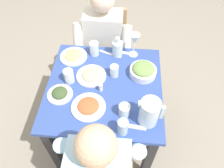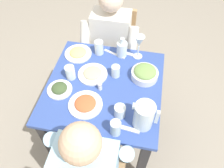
% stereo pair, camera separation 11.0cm
% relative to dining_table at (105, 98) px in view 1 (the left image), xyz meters
% --- Properties ---
extents(ground_plane, '(8.00, 8.00, 0.00)m').
position_rel_dining_table_xyz_m(ground_plane, '(0.00, 0.00, -0.60)').
color(ground_plane, gray).
extents(dining_table, '(0.80, 0.80, 0.74)m').
position_rel_dining_table_xyz_m(dining_table, '(0.00, 0.00, 0.00)').
color(dining_table, '#334C99').
rests_on(dining_table, ground_plane).
extents(chair_far, '(0.40, 0.40, 0.85)m').
position_rel_dining_table_xyz_m(chair_far, '(-0.07, 0.69, -0.12)').
color(chair_far, tan).
rests_on(chair_far, ground_plane).
extents(diner_near, '(0.48, 0.53, 1.15)m').
position_rel_dining_table_xyz_m(diner_near, '(0.03, -0.48, 0.03)').
color(diner_near, '#9EC6E0').
rests_on(diner_near, ground_plane).
extents(diner_far, '(0.48, 0.53, 1.15)m').
position_rel_dining_table_xyz_m(diner_far, '(-0.07, 0.48, 0.03)').
color(diner_far, silver).
rests_on(diner_far, ground_plane).
extents(water_pitcher, '(0.16, 0.12, 0.19)m').
position_rel_dining_table_xyz_m(water_pitcher, '(0.30, -0.25, 0.24)').
color(water_pitcher, silver).
rests_on(water_pitcher, dining_table).
extents(salad_bowl, '(0.19, 0.19, 0.09)m').
position_rel_dining_table_xyz_m(salad_bowl, '(0.27, 0.13, 0.18)').
color(salad_bowl, white).
rests_on(salad_bowl, dining_table).
extents(plate_beans, '(0.21, 0.21, 0.04)m').
position_rel_dining_table_xyz_m(plate_beans, '(-0.10, 0.08, 0.16)').
color(plate_beans, white).
rests_on(plate_beans, dining_table).
extents(plate_rice_curry, '(0.22, 0.22, 0.04)m').
position_rel_dining_table_xyz_m(plate_rice_curry, '(-0.08, -0.19, 0.16)').
color(plate_rice_curry, white).
rests_on(plate_rice_curry, dining_table).
extents(plate_fries, '(0.21, 0.21, 0.04)m').
position_rel_dining_table_xyz_m(plate_fries, '(-0.27, 0.26, 0.16)').
color(plate_fries, white).
rests_on(plate_fries, dining_table).
extents(plate_dolmas, '(0.17, 0.17, 0.05)m').
position_rel_dining_table_xyz_m(plate_dolmas, '(-0.29, -0.10, 0.16)').
color(plate_dolmas, white).
rests_on(plate_dolmas, dining_table).
extents(water_glass_far_right, '(0.06, 0.06, 0.11)m').
position_rel_dining_table_xyz_m(water_glass_far_right, '(0.14, -0.34, 0.20)').
color(water_glass_far_right, silver).
rests_on(water_glass_far_right, dining_table).
extents(water_glass_by_pitcher, '(0.07, 0.07, 0.09)m').
position_rel_dining_table_xyz_m(water_glass_by_pitcher, '(0.15, -0.22, 0.19)').
color(water_glass_by_pitcher, silver).
rests_on(water_glass_by_pitcher, dining_table).
extents(water_glass_near_right, '(0.06, 0.06, 0.09)m').
position_rel_dining_table_xyz_m(water_glass_near_right, '(0.06, 0.10, 0.19)').
color(water_glass_near_right, silver).
rests_on(water_glass_near_right, dining_table).
extents(water_glass_far_left, '(0.07, 0.07, 0.10)m').
position_rel_dining_table_xyz_m(water_glass_far_left, '(-0.25, 0.02, 0.19)').
color(water_glass_far_left, silver).
rests_on(water_glass_far_left, dining_table).
extents(water_glass_near_left, '(0.07, 0.07, 0.11)m').
position_rel_dining_table_xyz_m(water_glass_near_left, '(-0.11, 0.31, 0.20)').
color(water_glass_near_left, silver).
rests_on(water_glass_near_left, dining_table).
extents(wine_glass, '(0.08, 0.08, 0.20)m').
position_rel_dining_table_xyz_m(wine_glass, '(0.20, 0.33, 0.28)').
color(wine_glass, silver).
rests_on(wine_glass, dining_table).
extents(oil_carafe, '(0.08, 0.08, 0.16)m').
position_rel_dining_table_xyz_m(oil_carafe, '(0.07, 0.32, 0.20)').
color(oil_carafe, silver).
rests_on(oil_carafe, dining_table).
extents(salt_shaker, '(0.03, 0.03, 0.05)m').
position_rel_dining_table_xyz_m(salt_shaker, '(-0.02, -0.04, 0.17)').
color(salt_shaker, white).
rests_on(salt_shaker, dining_table).
extents(fork_near, '(0.17, 0.05, 0.01)m').
position_rel_dining_table_xyz_m(fork_near, '(0.15, 0.34, 0.15)').
color(fork_near, silver).
rests_on(fork_near, dining_table).
extents(knife_near, '(0.18, 0.08, 0.01)m').
position_rel_dining_table_xyz_m(knife_near, '(0.01, 0.32, 0.15)').
color(knife_near, silver).
rests_on(knife_near, dining_table).
extents(fork_far, '(0.17, 0.04, 0.01)m').
position_rel_dining_table_xyz_m(fork_far, '(0.20, -0.30, 0.15)').
color(fork_far, silver).
rests_on(fork_far, dining_table).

